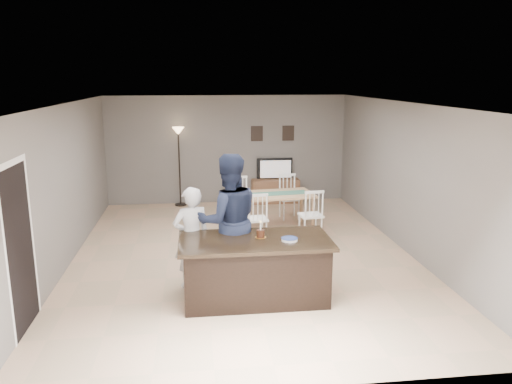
{
  "coord_description": "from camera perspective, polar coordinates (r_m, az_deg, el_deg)",
  "views": [
    {
      "loc": [
        -0.81,
        -8.47,
        3.14
      ],
      "look_at": [
        0.2,
        -0.3,
        1.24
      ],
      "focal_mm": 35.0,
      "sensor_mm": 36.0,
      "label": 1
    }
  ],
  "objects": [
    {
      "name": "woman",
      "position": [
        7.59,
        -7.36,
        -5.19
      ],
      "size": [
        0.66,
        0.53,
        1.56
      ],
      "primitive_type": "imported",
      "rotation": [
        0.0,
        0.0,
        3.46
      ],
      "color": "silver",
      "rests_on": "floor"
    },
    {
      "name": "room_shell",
      "position": [
        8.63,
        -1.56,
        3.26
      ],
      "size": [
        8.0,
        8.0,
        8.0
      ],
      "color": "slate",
      "rests_on": "floor"
    },
    {
      "name": "tv_screen_glow",
      "position": [
        12.6,
        2.26,
        2.63
      ],
      "size": [
        0.78,
        0.0,
        0.78
      ],
      "primitive_type": "plane",
      "rotation": [
        1.57,
        0.0,
        3.14
      ],
      "color": "orange",
      "rests_on": "tv_console"
    },
    {
      "name": "birthday_cake",
      "position": [
        7.14,
        0.52,
        -4.76
      ],
      "size": [
        0.16,
        0.16,
        0.25
      ],
      "color": "gold",
      "rests_on": "kitchen_island"
    },
    {
      "name": "plate_stack",
      "position": [
        7.03,
        3.85,
        -5.41
      ],
      "size": [
        0.23,
        0.23,
        0.04
      ],
      "color": "white",
      "rests_on": "kitchen_island"
    },
    {
      "name": "tv_console",
      "position": [
        12.72,
        2.23,
        0.11
      ],
      "size": [
        1.2,
        0.4,
        0.6
      ],
      "primitive_type": "cube",
      "color": "brown",
      "rests_on": "floor"
    },
    {
      "name": "floor",
      "position": [
        9.07,
        -1.5,
        -7.24
      ],
      "size": [
        8.0,
        8.0,
        0.0
      ],
      "primitive_type": "plane",
      "color": "tan",
      "rests_on": "ground"
    },
    {
      "name": "man",
      "position": [
        7.54,
        -3.15,
        -3.3
      ],
      "size": [
        1.09,
        0.9,
        2.05
      ],
      "primitive_type": "imported",
      "rotation": [
        0.0,
        0.0,
        3.28
      ],
      "color": "#171D33",
      "rests_on": "floor"
    },
    {
      "name": "floor_lamp",
      "position": [
        12.37,
        -8.83,
        5.32
      ],
      "size": [
        0.29,
        0.29,
        1.95
      ],
      "color": "black",
      "rests_on": "floor"
    },
    {
      "name": "doorway",
      "position": [
        6.81,
        -25.48,
        -4.33
      ],
      "size": [
        0.0,
        2.1,
        2.65
      ],
      "color": "black",
      "rests_on": "floor"
    },
    {
      "name": "television",
      "position": [
        12.68,
        2.2,
        2.66
      ],
      "size": [
        0.91,
        0.12,
        0.53
      ],
      "primitive_type": "imported",
      "rotation": [
        0.0,
        0.0,
        3.14
      ],
      "color": "black",
      "rests_on": "tv_console"
    },
    {
      "name": "dining_table",
      "position": [
        10.41,
        2.05,
        -0.91
      ],
      "size": [
        1.75,
        2.0,
        1.0
      ],
      "rotation": [
        0.0,
        0.0,
        0.11
      ],
      "color": "tan",
      "rests_on": "floor"
    },
    {
      "name": "picture_frames",
      "position": [
        12.67,
        1.91,
        6.72
      ],
      "size": [
        1.1,
        0.02,
        0.38
      ],
      "color": "black",
      "rests_on": "room_shell"
    },
    {
      "name": "kitchen_island",
      "position": [
        7.23,
        -0.11,
        -8.77
      ],
      "size": [
        2.15,
        1.1,
        0.9
      ],
      "color": "black",
      "rests_on": "floor"
    }
  ]
}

